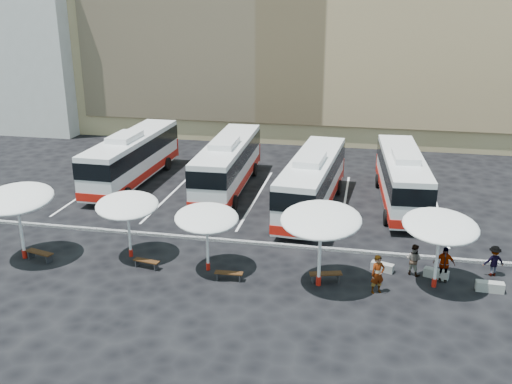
% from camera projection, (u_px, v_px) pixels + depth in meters
% --- Properties ---
extents(ground, '(120.00, 120.00, 0.00)m').
position_uv_depth(ground, '(228.00, 246.00, 31.62)').
color(ground, black).
rests_on(ground, ground).
extents(sandstone_building, '(42.00, 18.25, 29.60)m').
position_uv_depth(sandstone_building, '(304.00, 1.00, 57.01)').
color(sandstone_building, tan).
rests_on(sandstone_building, ground).
extents(apartment_block, '(14.00, 14.00, 18.00)m').
position_uv_depth(apartment_block, '(33.00, 37.00, 59.87)').
color(apartment_block, beige).
rests_on(apartment_block, ground).
extents(curb_divider, '(34.00, 0.25, 0.15)m').
position_uv_depth(curb_divider, '(230.00, 241.00, 32.05)').
color(curb_divider, black).
rests_on(curb_divider, ground).
extents(bay_lines, '(24.15, 12.00, 0.01)m').
position_uv_depth(bay_lines, '(256.00, 198.00, 39.02)').
color(bay_lines, white).
rests_on(bay_lines, ground).
extents(bus_0, '(3.03, 12.29, 3.89)m').
position_uv_depth(bus_0, '(132.00, 156.00, 41.68)').
color(bus_0, white).
rests_on(bus_0, ground).
extents(bus_1, '(3.08, 12.20, 3.85)m').
position_uv_depth(bus_1, '(228.00, 163.00, 40.15)').
color(bus_1, white).
rests_on(bus_1, ground).
extents(bus_2, '(3.47, 12.22, 3.83)m').
position_uv_depth(bus_2, '(312.00, 181.00, 36.34)').
color(bus_2, white).
rests_on(bus_2, ground).
extents(bus_3, '(3.30, 11.82, 3.71)m').
position_uv_depth(bus_3, '(402.00, 177.00, 37.36)').
color(bus_3, white).
rests_on(bus_3, ground).
extents(sunshade_0, '(4.28, 4.32, 3.91)m').
position_uv_depth(sunshade_0, '(17.00, 199.00, 29.06)').
color(sunshade_0, white).
rests_on(sunshade_0, ground).
extents(sunshade_1, '(4.18, 4.20, 3.39)m').
position_uv_depth(sunshade_1, '(127.00, 205.00, 29.38)').
color(sunshade_1, white).
rests_on(sunshade_1, ground).
extents(sunshade_2, '(4.19, 4.21, 3.31)m').
position_uv_depth(sunshade_2, '(207.00, 218.00, 27.92)').
color(sunshade_2, white).
rests_on(sunshade_2, ground).
extents(sunshade_3, '(4.10, 4.14, 3.95)m').
position_uv_depth(sunshade_3, '(321.00, 220.00, 26.22)').
color(sunshade_3, white).
rests_on(sunshade_3, ground).
extents(sunshade_4, '(4.24, 4.27, 3.66)m').
position_uv_depth(sunshade_4, '(441.00, 226.00, 26.15)').
color(sunshade_4, white).
rests_on(sunshade_4, ground).
extents(wood_bench_0, '(1.63, 0.80, 0.48)m').
position_uv_depth(wood_bench_0, '(40.00, 254.00, 29.74)').
color(wood_bench_0, black).
rests_on(wood_bench_0, ground).
extents(wood_bench_1, '(1.43, 0.60, 0.42)m').
position_uv_depth(wood_bench_1, '(147.00, 262.00, 28.92)').
color(wood_bench_1, black).
rests_on(wood_bench_1, ground).
extents(wood_bench_2, '(1.39, 0.43, 0.42)m').
position_uv_depth(wood_bench_2, '(229.00, 274.00, 27.67)').
color(wood_bench_2, black).
rests_on(wood_bench_2, ground).
extents(wood_bench_3, '(1.62, 0.82, 0.48)m').
position_uv_depth(wood_bench_3, '(326.00, 275.00, 27.49)').
color(wood_bench_3, black).
rests_on(wood_bench_3, ground).
extents(conc_bench_0, '(1.18, 0.69, 0.42)m').
position_uv_depth(conc_bench_0, '(382.00, 267.00, 28.66)').
color(conc_bench_0, gray).
rests_on(conc_bench_0, ground).
extents(conc_bench_1, '(1.23, 0.77, 0.44)m').
position_uv_depth(conc_bench_1, '(436.00, 274.00, 27.94)').
color(conc_bench_1, gray).
rests_on(conc_bench_1, ground).
extents(conc_bench_2, '(1.27, 0.46, 0.47)m').
position_uv_depth(conc_bench_2, '(490.00, 287.00, 26.66)').
color(conc_bench_2, gray).
rests_on(conc_bench_2, ground).
extents(passenger_0, '(0.81, 0.72, 1.87)m').
position_uv_depth(passenger_0, '(378.00, 274.00, 26.34)').
color(passenger_0, black).
rests_on(passenger_0, ground).
extents(passenger_1, '(0.98, 0.91, 1.62)m').
position_uv_depth(passenger_1, '(414.00, 260.00, 28.06)').
color(passenger_1, black).
rests_on(passenger_1, ground).
extents(passenger_2, '(1.05, 0.44, 1.79)m').
position_uv_depth(passenger_2, '(444.00, 264.00, 27.42)').
color(passenger_2, black).
rests_on(passenger_2, ground).
extents(passenger_3, '(1.13, 0.81, 1.58)m').
position_uv_depth(passenger_3, '(494.00, 261.00, 28.00)').
color(passenger_3, black).
rests_on(passenger_3, ground).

